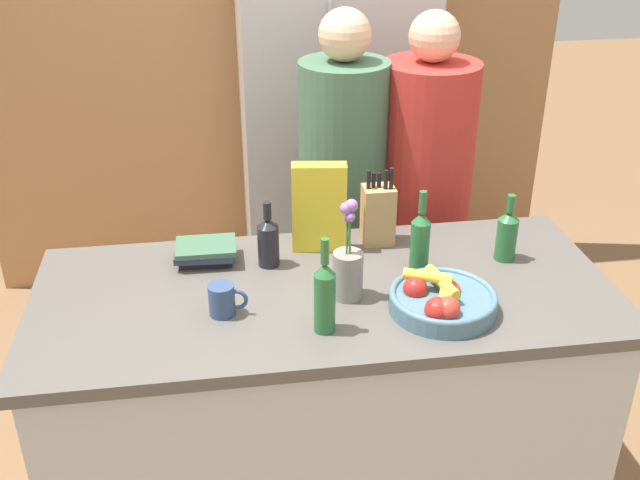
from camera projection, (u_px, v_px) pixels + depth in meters
name	position (u px, v px, depth m)	size (l,w,h in m)	color
kitchen_island	(324.00, 407.00, 2.53)	(1.80, 0.79, 0.94)	silver
back_wall_wood	(269.00, 39.00, 3.76)	(3.00, 0.12, 2.60)	#AD7A4C
refrigerator	(332.00, 123.00, 3.64)	(0.87, 0.62, 1.93)	#B7B7BC
fruit_bowl	(442.00, 299.00, 2.18)	(0.32, 0.32, 0.11)	slate
knife_block	(378.00, 214.00, 2.54)	(0.11, 0.09, 0.28)	tan
flower_vase	(348.00, 268.00, 2.23)	(0.09, 0.09, 0.32)	gray
cereal_box	(319.00, 208.00, 2.48)	(0.19, 0.08, 0.31)	yellow
coffee_mug	(223.00, 300.00, 2.17)	(0.12, 0.08, 0.10)	#334770
book_stack	(205.00, 252.00, 2.45)	(0.20, 0.15, 0.07)	#232328
bottle_oil	(325.00, 295.00, 2.06)	(0.06, 0.06, 0.29)	#286633
bottle_vinegar	(268.00, 241.00, 2.41)	(0.07, 0.07, 0.22)	black
bottle_wine	(507.00, 234.00, 2.44)	(0.07, 0.07, 0.23)	#286633
bottle_water	(420.00, 240.00, 2.36)	(0.06, 0.06, 0.28)	#286633
person_at_sink	(342.00, 195.00, 2.96)	(0.34, 0.34, 1.65)	#383842
person_in_blue	(423.00, 194.00, 3.02)	(0.37, 0.37, 1.64)	#383842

